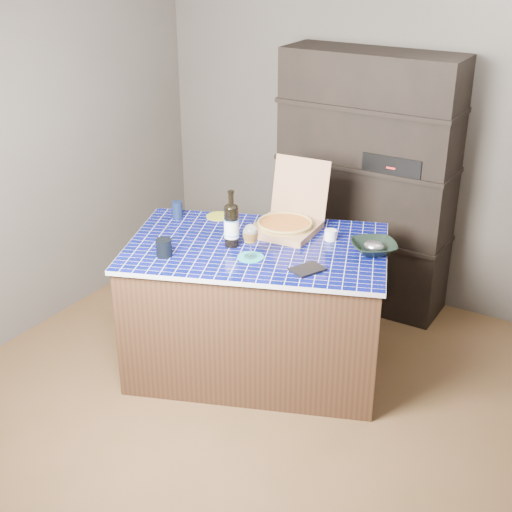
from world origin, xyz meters
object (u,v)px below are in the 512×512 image
Objects in this scene: kitchen_island at (257,307)px; wine_glass at (251,235)px; mead_bottle at (231,224)px; dvd_case at (308,269)px; bowl at (374,247)px; pizza_box at (287,222)px.

wine_glass is (0.06, -0.16, 0.55)m from kitchen_island.
mead_bottle is 0.55m from dvd_case.
dvd_case is (0.41, -0.14, 0.42)m from kitchen_island.
pizza_box is at bearing 178.11° from bowl.
mead_bottle is 1.93× the size of dvd_case.
pizza_box is at bearing 64.85° from mead_bottle.
kitchen_island is at bearing 31.54° from mead_bottle.
kitchen_island is at bearing -174.95° from dvd_case.
dvd_case is at bearing -53.25° from pizza_box.
wine_glass is at bearing -142.95° from bowl.
pizza_box is at bearing 155.04° from dvd_case.
pizza_box is 0.58m from bowl.
wine_glass reaches higher than dvd_case.
pizza_box is at bearing 60.15° from kitchen_island.
bowl is (0.21, 0.41, 0.02)m from dvd_case.
kitchen_island is 0.60m from dvd_case.
dvd_case is 0.69× the size of bowl.
kitchen_island is 0.57m from mead_bottle.
mead_bottle reaches higher than kitchen_island.
bowl is at bearing -5.88° from pizza_box.
mead_bottle is at bearing -162.76° from dvd_case.
pizza_box reaches higher than dvd_case.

